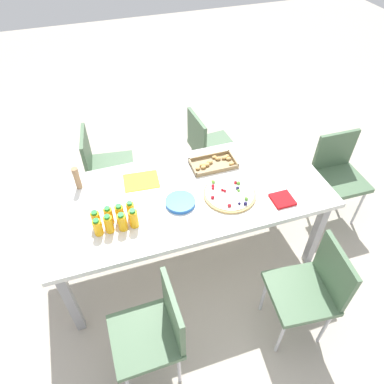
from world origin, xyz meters
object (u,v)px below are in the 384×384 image
fruit_pizza (230,194)px  napkin_stack (282,199)px  chair_end (338,171)px  juice_bottle_5 (109,216)px  chair_near_right (312,287)px  chair_far_right (208,144)px  cardboard_tube (77,178)px  juice_bottle_4 (96,219)px  snack_tray (214,163)px  juice_bottle_3 (134,218)px  juice_bottle_1 (109,224)px  chair_near_left (155,329)px  juice_bottle_0 (98,227)px  juice_bottle_2 (122,222)px  juice_bottle_7 (131,211)px  juice_bottle_6 (120,213)px  paper_folder (141,181)px  party_table (187,198)px  chair_far_left (103,164)px  plate_stack (180,202)px

fruit_pizza → napkin_stack: bearing=-26.5°
chair_end → juice_bottle_5: bearing=6.8°
chair_near_right → chair_far_right: same height
fruit_pizza → cardboard_tube: bearing=157.8°
chair_end → juice_bottle_4: size_ratio=6.06×
snack_tray → juice_bottle_4: bearing=-159.7°
juice_bottle_3 → fruit_pizza: juice_bottle_3 is taller
juice_bottle_5 → juice_bottle_1: bearing=-98.7°
chair_near_left → juice_bottle_0: juice_bottle_0 is taller
juice_bottle_0 → juice_bottle_5: size_ratio=0.93×
juice_bottle_2 → juice_bottle_7: 0.11m
juice_bottle_0 → juice_bottle_6: bearing=25.1°
juice_bottle_0 → juice_bottle_2: (0.16, -0.01, 0.00)m
juice_bottle_4 → paper_folder: 0.50m
juice_bottle_4 → juice_bottle_5: size_ratio=0.95×
chair_end → juice_bottle_4: juice_bottle_4 is taller
juice_bottle_6 → cardboard_tube: size_ratio=0.78×
party_table → juice_bottle_1: juice_bottle_1 is taller
juice_bottle_4 → chair_end: bearing=5.5°
paper_folder → juice_bottle_2: bearing=-116.8°
chair_end → juice_bottle_4: (-2.08, -0.20, 0.31)m
napkin_stack → chair_far_left: bearing=136.1°
juice_bottle_1 → snack_tray: size_ratio=0.41×
chair_near_right → juice_bottle_2: 1.30m
juice_bottle_3 → cardboard_tube: cardboard_tube is taller
chair_end → juice_bottle_5: 2.03m
chair_near_right → cardboard_tube: (-1.32, 1.15, 0.34)m
chair_near_right → chair_far_right: 1.66m
fruit_pizza → chair_far_right: bearing=79.2°
party_table → juice_bottle_4: (-0.66, -0.12, 0.13)m
juice_bottle_2 → cardboard_tube: 0.54m
chair_far_left → juice_bottle_3: size_ratio=5.54×
chair_far_right → juice_bottle_1: size_ratio=5.70×
juice_bottle_0 → juice_bottle_3: 0.23m
juice_bottle_5 → juice_bottle_6: (0.07, 0.00, -0.00)m
party_table → plate_stack: 0.15m
chair_near_right → chair_far_left: size_ratio=1.00×
juice_bottle_0 → juice_bottle_4: size_ratio=0.97×
juice_bottle_4 → juice_bottle_5: juice_bottle_5 is taller
juice_bottle_2 → cardboard_tube: bearing=115.8°
juice_bottle_3 → juice_bottle_0: bearing=178.9°
chair_far_right → juice_bottle_1: bearing=-51.1°
party_table → juice_bottle_0: bearing=-164.2°
chair_far_left → napkin_stack: chair_far_left is taller
chair_end → juice_bottle_5: size_ratio=5.78×
juice_bottle_2 → chair_far_left: bearing=92.1°
chair_far_right → cardboard_tube: (-1.20, -0.51, 0.34)m
chair_end → plate_stack: (-1.50, -0.18, 0.26)m
chair_far_right → chair_near_right: bearing=-0.4°
chair_near_left → juice_bottle_5: bearing=9.1°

